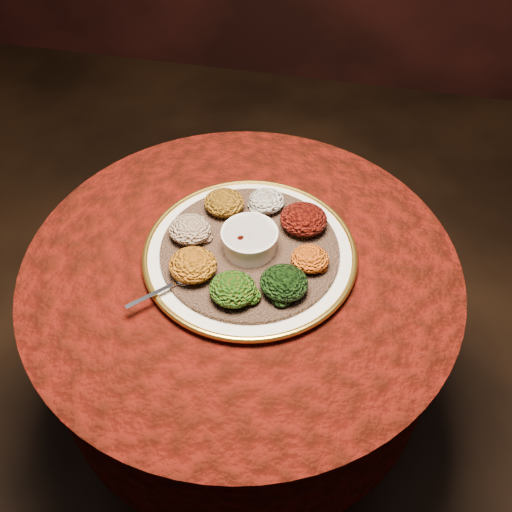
# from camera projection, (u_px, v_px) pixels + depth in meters

# --- Properties ---
(table) EXTENTS (0.96, 0.96, 0.73)m
(table) POSITION_uv_depth(u_px,v_px,m) (242.00, 312.00, 1.38)
(table) COLOR black
(table) RESTS_ON ground
(platter) EXTENTS (0.58, 0.58, 0.02)m
(platter) POSITION_uv_depth(u_px,v_px,m) (250.00, 253.00, 1.25)
(platter) COLOR white
(platter) RESTS_ON table
(injera) EXTENTS (0.46, 0.46, 0.01)m
(injera) POSITION_uv_depth(u_px,v_px,m) (250.00, 250.00, 1.24)
(injera) COLOR brown
(injera) RESTS_ON platter
(stew_bowl) EXTENTS (0.12, 0.12, 0.05)m
(stew_bowl) POSITION_uv_depth(u_px,v_px,m) (250.00, 239.00, 1.21)
(stew_bowl) COLOR white
(stew_bowl) RESTS_ON injera
(spoon) EXTENTS (0.11, 0.11, 0.01)m
(spoon) POSITION_uv_depth(u_px,v_px,m) (178.00, 282.00, 1.17)
(spoon) COLOR silver
(spoon) RESTS_ON injera
(portion_ayib) EXTENTS (0.08, 0.08, 0.04)m
(portion_ayib) POSITION_uv_depth(u_px,v_px,m) (267.00, 201.00, 1.31)
(portion_ayib) COLOR white
(portion_ayib) RESTS_ON injera
(portion_kitfo) EXTENTS (0.11, 0.10, 0.05)m
(portion_kitfo) POSITION_uv_depth(u_px,v_px,m) (304.00, 219.00, 1.26)
(portion_kitfo) COLOR black
(portion_kitfo) RESTS_ON injera
(portion_tikil) EXTENTS (0.08, 0.08, 0.04)m
(portion_tikil) POSITION_uv_depth(u_px,v_px,m) (310.00, 259.00, 1.19)
(portion_tikil) COLOR #AB5E0E
(portion_tikil) RESTS_ON injera
(portion_gomen) EXTENTS (0.10, 0.09, 0.05)m
(portion_gomen) POSITION_uv_depth(u_px,v_px,m) (284.00, 283.00, 1.14)
(portion_gomen) COLOR black
(portion_gomen) RESTS_ON injera
(portion_mixveg) EXTENTS (0.10, 0.09, 0.05)m
(portion_mixveg) POSITION_uv_depth(u_px,v_px,m) (233.00, 289.00, 1.13)
(portion_mixveg) COLOR #993709
(portion_mixveg) RESTS_ON injera
(portion_kik) EXTENTS (0.10, 0.10, 0.05)m
(portion_kik) POSITION_uv_depth(u_px,v_px,m) (193.00, 265.00, 1.17)
(portion_kik) COLOR #B56110
(portion_kik) RESTS_ON injera
(portion_timatim) EXTENTS (0.09, 0.09, 0.05)m
(portion_timatim) POSITION_uv_depth(u_px,v_px,m) (190.00, 229.00, 1.24)
(portion_timatim) COLOR maroon
(portion_timatim) RESTS_ON injera
(portion_shiro) EXTENTS (0.09, 0.09, 0.04)m
(portion_shiro) POSITION_uv_depth(u_px,v_px,m) (224.00, 202.00, 1.30)
(portion_shiro) COLOR #8F5511
(portion_shiro) RESTS_ON injera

